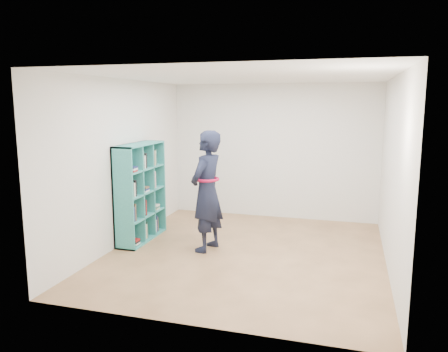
# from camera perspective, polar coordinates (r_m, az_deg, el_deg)

# --- Properties ---
(floor) EXTENTS (4.50, 4.50, 0.00)m
(floor) POSITION_cam_1_polar(r_m,az_deg,el_deg) (6.67, 2.84, -10.05)
(floor) COLOR brown
(floor) RESTS_ON ground
(ceiling) EXTENTS (4.50, 4.50, 0.00)m
(ceiling) POSITION_cam_1_polar(r_m,az_deg,el_deg) (6.29, 3.04, 12.85)
(ceiling) COLOR white
(ceiling) RESTS_ON wall_back
(wall_left) EXTENTS (0.02, 4.50, 2.60)m
(wall_left) POSITION_cam_1_polar(r_m,az_deg,el_deg) (7.08, -13.02, 1.71)
(wall_left) COLOR silver
(wall_left) RESTS_ON floor
(wall_right) EXTENTS (0.02, 4.50, 2.60)m
(wall_right) POSITION_cam_1_polar(r_m,az_deg,el_deg) (6.21, 21.19, 0.23)
(wall_right) COLOR silver
(wall_right) RESTS_ON floor
(wall_back) EXTENTS (4.00, 0.02, 2.60)m
(wall_back) POSITION_cam_1_polar(r_m,az_deg,el_deg) (8.54, 6.44, 3.20)
(wall_back) COLOR silver
(wall_back) RESTS_ON floor
(wall_front) EXTENTS (4.00, 0.02, 2.60)m
(wall_front) POSITION_cam_1_polar(r_m,az_deg,el_deg) (4.23, -4.14, -3.27)
(wall_front) COLOR silver
(wall_front) RESTS_ON floor
(bookshelf) EXTENTS (0.35, 1.19, 1.59)m
(bookshelf) POSITION_cam_1_polar(r_m,az_deg,el_deg) (7.26, -11.03, -2.23)
(bookshelf) COLOR teal
(bookshelf) RESTS_ON floor
(person) EXTENTS (0.56, 0.74, 1.84)m
(person) POSITION_cam_1_polar(r_m,az_deg,el_deg) (6.59, -2.26, -1.99)
(person) COLOR black
(person) RESTS_ON floor
(smartphone) EXTENTS (0.02, 0.09, 0.13)m
(smartphone) POSITION_cam_1_polar(r_m,az_deg,el_deg) (6.71, -2.89, -0.74)
(smartphone) COLOR silver
(smartphone) RESTS_ON person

